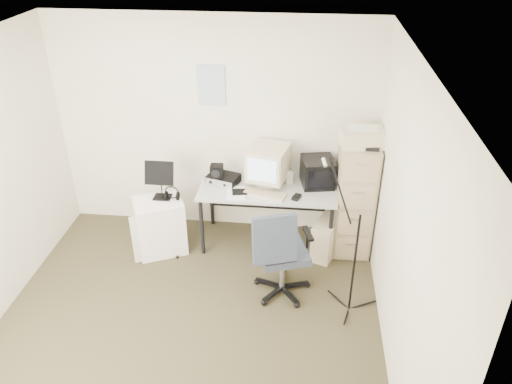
# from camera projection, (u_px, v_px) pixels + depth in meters

# --- Properties ---
(floor) EXTENTS (3.60, 3.60, 0.01)m
(floor) POSITION_uv_depth(u_px,v_px,m) (187.00, 328.00, 4.66)
(floor) COLOR #3F3826
(floor) RESTS_ON ground
(ceiling) EXTENTS (3.60, 3.60, 0.01)m
(ceiling) POSITION_uv_depth(u_px,v_px,m) (161.00, 61.00, 3.40)
(ceiling) COLOR white
(ceiling) RESTS_ON ground
(wall_back) EXTENTS (3.60, 0.02, 2.50)m
(wall_back) POSITION_uv_depth(u_px,v_px,m) (215.00, 128.00, 5.58)
(wall_back) COLOR white
(wall_back) RESTS_ON ground
(wall_right) EXTENTS (0.02, 3.60, 2.50)m
(wall_right) POSITION_uv_depth(u_px,v_px,m) (403.00, 228.00, 3.87)
(wall_right) COLOR white
(wall_right) RESTS_ON ground
(wall_calendar) EXTENTS (0.30, 0.02, 0.44)m
(wall_calendar) POSITION_uv_depth(u_px,v_px,m) (211.00, 85.00, 5.32)
(wall_calendar) COLOR white
(wall_calendar) RESTS_ON wall_back
(filing_cabinet) EXTENTS (0.40, 0.60, 1.30)m
(filing_cabinet) POSITION_uv_depth(u_px,v_px,m) (354.00, 196.00, 5.46)
(filing_cabinet) COLOR tan
(filing_cabinet) RESTS_ON floor
(printer) EXTENTS (0.47, 0.36, 0.17)m
(printer) POSITION_uv_depth(u_px,v_px,m) (362.00, 137.00, 5.03)
(printer) COLOR #CBB590
(printer) RESTS_ON filing_cabinet
(desk) EXTENTS (1.50, 0.70, 0.73)m
(desk) POSITION_uv_depth(u_px,v_px,m) (268.00, 215.00, 5.66)
(desk) COLOR #B3B09F
(desk) RESTS_ON floor
(crt_monitor) EXTENTS (0.49, 0.50, 0.45)m
(crt_monitor) POSITION_uv_depth(u_px,v_px,m) (268.00, 166.00, 5.43)
(crt_monitor) COLOR #CBB590
(crt_monitor) RESTS_ON desk
(crt_tv) EXTENTS (0.40, 0.41, 0.31)m
(crt_tv) POSITION_uv_depth(u_px,v_px,m) (317.00, 172.00, 5.46)
(crt_tv) COLOR black
(crt_tv) RESTS_ON desk
(desk_speaker) EXTENTS (0.09, 0.09, 0.14)m
(desk_speaker) POSITION_uv_depth(u_px,v_px,m) (289.00, 177.00, 5.53)
(desk_speaker) COLOR beige
(desk_speaker) RESTS_ON desk
(keyboard) EXTENTS (0.49, 0.28, 0.03)m
(keyboard) POSITION_uv_depth(u_px,v_px,m) (264.00, 194.00, 5.31)
(keyboard) COLOR #CBB590
(keyboard) RESTS_ON desk
(mouse) EXTENTS (0.11, 0.13, 0.03)m
(mouse) POSITION_uv_depth(u_px,v_px,m) (296.00, 197.00, 5.26)
(mouse) COLOR black
(mouse) RESTS_ON desk
(radio_receiver) EXTENTS (0.39, 0.33, 0.10)m
(radio_receiver) POSITION_uv_depth(u_px,v_px,m) (223.00, 179.00, 5.54)
(radio_receiver) COLOR black
(radio_receiver) RESTS_ON desk
(radio_speaker) EXTENTS (0.14, 0.14, 0.14)m
(radio_speaker) POSITION_uv_depth(u_px,v_px,m) (217.00, 171.00, 5.45)
(radio_speaker) COLOR black
(radio_speaker) RESTS_ON radio_receiver
(papers) EXTENTS (0.24, 0.30, 0.02)m
(papers) POSITION_uv_depth(u_px,v_px,m) (236.00, 193.00, 5.35)
(papers) COLOR white
(papers) RESTS_ON desk
(pc_tower) EXTENTS (0.37, 0.52, 0.44)m
(pc_tower) POSITION_uv_depth(u_px,v_px,m) (327.00, 237.00, 5.54)
(pc_tower) COLOR #CBB590
(pc_tower) RESTS_ON floor
(office_chair) EXTENTS (0.75, 0.75, 1.02)m
(office_chair) POSITION_uv_depth(u_px,v_px,m) (283.00, 251.00, 4.84)
(office_chair) COLOR #363E49
(office_chair) RESTS_ON floor
(side_cart) EXTENTS (0.64, 0.59, 0.64)m
(side_cart) POSITION_uv_depth(u_px,v_px,m) (160.00, 226.00, 5.55)
(side_cart) COLOR white
(side_cart) RESTS_ON floor
(music_stand) EXTENTS (0.34, 0.22, 0.46)m
(music_stand) POSITION_uv_depth(u_px,v_px,m) (161.00, 179.00, 5.34)
(music_stand) COLOR black
(music_stand) RESTS_ON side_cart
(headphones) EXTENTS (0.21, 0.21, 0.03)m
(headphones) POSITION_uv_depth(u_px,v_px,m) (172.00, 195.00, 5.40)
(headphones) COLOR black
(headphones) RESTS_ON side_cart
(mic_stand) EXTENTS (0.03, 0.03, 1.42)m
(mic_stand) POSITION_uv_depth(u_px,v_px,m) (356.00, 250.00, 4.52)
(mic_stand) COLOR black
(mic_stand) RESTS_ON floor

